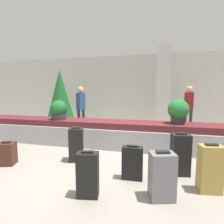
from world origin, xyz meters
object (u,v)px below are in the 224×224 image
at_px(pillar, 163,89).
at_px(suitcase_3, 88,175).
at_px(suitcase_5, 210,169).
at_px(suitcase_6, 7,154).
at_px(suitcase_0, 76,144).
at_px(suitcase_2, 162,176).
at_px(traveler_0, 189,104).
at_px(traveler_1, 81,105).
at_px(suitcase_4, 132,163).
at_px(decorated_tree, 60,96).
at_px(suitcase_1, 180,154).
at_px(potted_plant_0, 178,111).
at_px(potted_plant_1, 59,110).

relative_size(pillar, suitcase_3, 4.73).
relative_size(suitcase_5, suitcase_6, 1.52).
height_order(suitcase_0, suitcase_2, suitcase_0).
distance_m(traveler_0, traveler_1, 4.05).
relative_size(suitcase_4, decorated_tree, 0.25).
xyz_separation_m(suitcase_1, potted_plant_0, (0.10, 1.38, 0.63)).
xyz_separation_m(suitcase_0, suitcase_1, (2.09, -0.12, 0.01)).
relative_size(suitcase_0, suitcase_4, 1.24).
bearing_deg(traveler_0, decorated_tree, -168.87).
height_order(suitcase_1, suitcase_5, suitcase_1).
bearing_deg(traveler_1, suitcase_4, 52.33).
bearing_deg(potted_plant_1, decorated_tree, 119.08).
bearing_deg(decorated_tree, suitcase_1, -38.13).
xyz_separation_m(suitcase_1, suitcase_4, (-0.81, -0.39, -0.09)).
relative_size(pillar, decorated_tree, 1.34).
relative_size(suitcase_5, decorated_tree, 0.31).
bearing_deg(suitcase_4, traveler_0, 66.96).
relative_size(suitcase_4, potted_plant_1, 1.07).
xyz_separation_m(suitcase_6, potted_plant_1, (0.22, 1.65, 0.72)).
height_order(suitcase_6, decorated_tree, decorated_tree).
xyz_separation_m(suitcase_3, suitcase_5, (1.71, 0.55, 0.03)).
height_order(suitcase_2, suitcase_6, suitcase_2).
bearing_deg(suitcase_1, suitcase_3, -152.77).
bearing_deg(potted_plant_0, suitcase_4, -117.33).
xyz_separation_m(suitcase_5, traveler_1, (-3.53, 3.32, 0.64)).
distance_m(pillar, traveler_0, 1.12).
distance_m(suitcase_1, traveler_1, 4.29).
height_order(suitcase_0, potted_plant_1, potted_plant_1).
bearing_deg(pillar, suitcase_6, -125.98).
bearing_deg(suitcase_1, suitcase_0, 166.53).
xyz_separation_m(suitcase_2, traveler_0, (1.10, 4.65, 0.68)).
relative_size(suitcase_3, suitcase_5, 0.91).
xyz_separation_m(traveler_0, decorated_tree, (-5.14, -0.35, 0.26)).
relative_size(suitcase_0, traveler_1, 0.44).
bearing_deg(suitcase_1, potted_plant_1, 148.41).
distance_m(suitcase_1, potted_plant_1, 3.44).
height_order(suitcase_5, suitcase_6, suitcase_5).
bearing_deg(traveler_1, suitcase_5, 62.76).
bearing_deg(traveler_0, suitcase_4, -103.27).
bearing_deg(suitcase_4, suitcase_5, -7.65).
bearing_deg(traveler_0, suitcase_0, -120.49).
bearing_deg(suitcase_0, decorated_tree, 105.16).
height_order(suitcase_1, decorated_tree, decorated_tree).
xyz_separation_m(pillar, suitcase_4, (-0.63, -4.37, -1.31)).
xyz_separation_m(suitcase_0, decorated_tree, (-2.30, 3.33, 0.92)).
bearing_deg(suitcase_0, pillar, 44.29).
relative_size(suitcase_2, suitcase_6, 1.42).
bearing_deg(suitcase_5, decorated_tree, 130.88).
xyz_separation_m(suitcase_0, traveler_1, (-1.08, 2.71, 0.64)).
height_order(suitcase_3, traveler_0, traveler_0).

